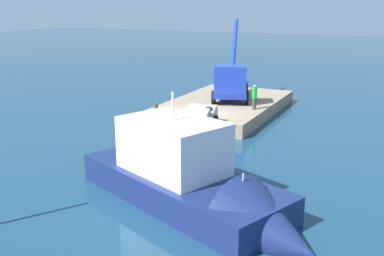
% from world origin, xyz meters
% --- Properties ---
extents(ground, '(200.00, 200.00, 0.00)m').
position_xyz_m(ground, '(0.00, 0.00, 0.00)').
color(ground, navy).
extents(dock, '(12.73, 7.65, 0.93)m').
position_xyz_m(dock, '(-4.80, 0.00, 0.46)').
color(dock, gray).
rests_on(dock, ground).
extents(crane_truck, '(9.56, 4.37, 5.99)m').
position_xyz_m(crane_truck, '(-5.14, 0.40, 2.34)').
color(crane_truck, navy).
rests_on(crane_truck, dock).
extents(dock_worker, '(0.34, 0.34, 1.77)m').
position_xyz_m(dock_worker, '(-3.01, 3.03, 1.83)').
color(dock_worker, '#3D3D3D').
rests_on(dock_worker, dock).
extents(salvaged_car, '(4.28, 2.22, 3.02)m').
position_xyz_m(salvaged_car, '(3.29, 1.18, 0.67)').
color(salvaged_car, '#99999E').
rests_on(salvaged_car, ground).
extents(moored_yacht, '(7.76, 12.20, 6.29)m').
position_xyz_m(moored_yacht, '(11.75, 5.90, 0.67)').
color(moored_yacht, navy).
rests_on(moored_yacht, ground).
extents(piling_near, '(0.30, 0.30, 1.82)m').
position_xyz_m(piling_near, '(1.98, -2.13, 0.91)').
color(piling_near, brown).
rests_on(piling_near, ground).
extents(piling_mid, '(0.37, 0.37, 1.97)m').
position_xyz_m(piling_mid, '(1.92, 1.68, 0.98)').
color(piling_mid, brown).
rests_on(piling_mid, ground).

